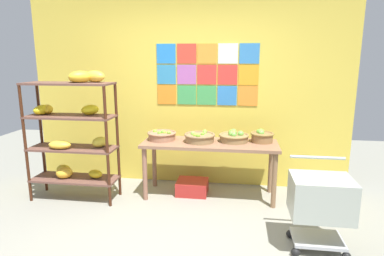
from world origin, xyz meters
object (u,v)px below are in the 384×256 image
(fruit_basket_back_right, at_px, (262,136))
(fruit_basket_centre, at_px, (200,137))
(produce_crate_under_table, at_px, (192,187))
(fruit_basket_back_left, at_px, (234,137))
(fruit_basket_left, at_px, (162,135))
(shopping_cart, at_px, (321,200))
(banana_shelf_unit, at_px, (73,126))
(display_table, at_px, (210,149))

(fruit_basket_back_right, relative_size, fruit_basket_centre, 0.75)
(produce_crate_under_table, bearing_deg, fruit_basket_centre, -20.33)
(fruit_basket_back_left, bearing_deg, fruit_basket_left, -177.46)
(fruit_basket_back_left, bearing_deg, fruit_basket_back_right, 4.09)
(shopping_cart, bearing_deg, banana_shelf_unit, 177.67)
(fruit_basket_back_right, xyz_separation_m, fruit_basket_centre, (-0.79, -0.11, -0.01))
(fruit_basket_back_left, height_order, produce_crate_under_table, fruit_basket_back_left)
(banana_shelf_unit, height_order, fruit_basket_back_left, banana_shelf_unit)
(display_table, bearing_deg, produce_crate_under_table, 170.61)
(banana_shelf_unit, distance_m, shopping_cart, 2.98)
(display_table, distance_m, produce_crate_under_table, 0.60)
(display_table, distance_m, fruit_basket_centre, 0.20)
(fruit_basket_back_left, distance_m, shopping_cart, 1.46)
(banana_shelf_unit, height_order, fruit_basket_centre, banana_shelf_unit)
(fruit_basket_left, distance_m, fruit_basket_centre, 0.51)
(banana_shelf_unit, height_order, produce_crate_under_table, banana_shelf_unit)
(fruit_basket_centre, xyz_separation_m, produce_crate_under_table, (-0.10, 0.04, -0.70))
(fruit_basket_back_right, height_order, produce_crate_under_table, fruit_basket_back_right)
(banana_shelf_unit, distance_m, fruit_basket_centre, 1.61)
(fruit_basket_back_right, relative_size, produce_crate_under_table, 0.73)
(fruit_basket_back_right, relative_size, shopping_cart, 0.35)
(produce_crate_under_table, bearing_deg, banana_shelf_unit, -167.43)
(banana_shelf_unit, bearing_deg, display_table, 9.65)
(banana_shelf_unit, bearing_deg, shopping_cart, -15.58)
(fruit_basket_back_left, bearing_deg, banana_shelf_unit, -169.42)
(banana_shelf_unit, height_order, fruit_basket_left, banana_shelf_unit)
(produce_crate_under_table, bearing_deg, shopping_cart, -39.36)
(shopping_cart, bearing_deg, fruit_basket_back_right, 124.76)
(banana_shelf_unit, relative_size, fruit_basket_back_left, 4.22)
(display_table, height_order, fruit_basket_centre, fruit_basket_centre)
(fruit_basket_back_left, xyz_separation_m, fruit_basket_back_right, (0.36, 0.03, 0.01))
(display_table, distance_m, fruit_basket_back_left, 0.35)
(banana_shelf_unit, height_order, display_table, banana_shelf_unit)
(produce_crate_under_table, bearing_deg, fruit_basket_left, 179.27)
(fruit_basket_back_left, xyz_separation_m, produce_crate_under_table, (-0.54, -0.05, -0.70))
(fruit_basket_back_right, bearing_deg, fruit_basket_back_left, -175.91)
(produce_crate_under_table, bearing_deg, fruit_basket_back_left, 5.01)
(fruit_basket_left, height_order, fruit_basket_centre, fruit_basket_centre)
(fruit_basket_back_right, distance_m, produce_crate_under_table, 1.15)
(display_table, bearing_deg, fruit_basket_back_right, 9.54)
(fruit_basket_back_left, xyz_separation_m, fruit_basket_centre, (-0.44, -0.08, 0.00))
(fruit_basket_back_left, bearing_deg, shopping_cart, -54.65)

